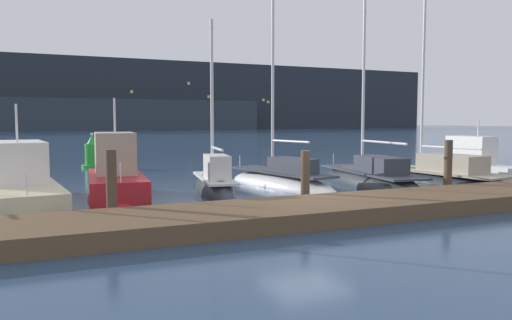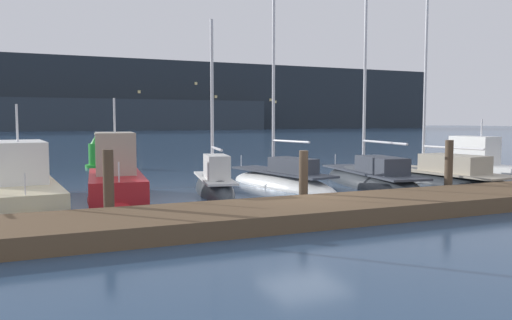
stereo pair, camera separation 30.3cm
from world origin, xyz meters
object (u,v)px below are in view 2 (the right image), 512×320
at_px(channel_buoy, 96,154).
at_px(motorboat_berth_3, 116,187).
at_px(sailboat_berth_4, 214,189).
at_px(sailboat_berth_7, 436,179).
at_px(sailboat_berth_5, 282,183).
at_px(motorboat_berth_2, 20,192).
at_px(sailboat_berth_6, 371,184).
at_px(motorboat_berth_8, 480,170).

bearing_deg(channel_buoy, motorboat_berth_3, -92.14).
height_order(sailboat_berth_4, sailboat_berth_7, sailboat_berth_7).
relative_size(sailboat_berth_5, channel_buoy, 4.53).
bearing_deg(motorboat_berth_2, sailboat_berth_6, -3.66).
bearing_deg(motorboat_berth_3, sailboat_berth_7, -2.64).
bearing_deg(motorboat_berth_3, channel_buoy, 87.86).
bearing_deg(sailboat_berth_5, motorboat_berth_2, -177.59).
height_order(sailboat_berth_4, sailboat_berth_5, sailboat_berth_5).
distance_m(sailboat_berth_5, channel_buoy, 13.28).
distance_m(motorboat_berth_8, channel_buoy, 20.34).
bearing_deg(sailboat_berth_7, sailboat_berth_6, -179.43).
height_order(motorboat_berth_2, sailboat_berth_5, sailboat_berth_5).
bearing_deg(channel_buoy, sailboat_berth_7, -44.94).
relative_size(sailboat_berth_6, sailboat_berth_7, 0.78).
bearing_deg(motorboat_berth_8, sailboat_berth_5, 175.70).
xyz_separation_m(sailboat_berth_5, sailboat_berth_7, (6.90, -1.20, 0.01)).
bearing_deg(sailboat_berth_5, motorboat_berth_3, -174.96).
relative_size(motorboat_berth_2, motorboat_berth_3, 1.27).
bearing_deg(sailboat_berth_4, motorboat_berth_8, -0.92).
bearing_deg(sailboat_berth_6, motorboat_berth_2, 176.34).
xyz_separation_m(sailboat_berth_5, channel_buoy, (-6.11, 11.78, 0.60)).
bearing_deg(sailboat_berth_6, motorboat_berth_3, 176.25).
xyz_separation_m(sailboat_berth_6, sailboat_berth_7, (3.46, 0.03, 0.04)).
bearing_deg(sailboat_berth_6, sailboat_berth_7, 0.57).
bearing_deg(sailboat_berth_7, motorboat_berth_8, 8.55).
relative_size(motorboat_berth_2, sailboat_berth_6, 0.70).
distance_m(sailboat_berth_5, sailboat_berth_6, 3.65).
relative_size(motorboat_berth_2, channel_buoy, 3.54).
height_order(sailboat_berth_5, sailboat_berth_6, sailboat_berth_6).
bearing_deg(channel_buoy, motorboat_berth_8, -38.01).
bearing_deg(sailboat_berth_7, sailboat_berth_4, 176.19).
bearing_deg(sailboat_berth_7, motorboat_berth_2, 177.23).
relative_size(motorboat_berth_3, sailboat_berth_6, 0.55).
bearing_deg(motorboat_berth_8, sailboat_berth_4, 179.08).
height_order(motorboat_berth_3, channel_buoy, motorboat_berth_3).
height_order(sailboat_berth_6, sailboat_berth_7, sailboat_berth_7).
relative_size(sailboat_berth_7, motorboat_berth_8, 2.64).
relative_size(motorboat_berth_8, channel_buoy, 2.47).
xyz_separation_m(motorboat_berth_3, channel_buoy, (0.46, 12.36, 0.33)).
height_order(sailboat_berth_4, motorboat_berth_8, sailboat_berth_4).
bearing_deg(sailboat_berth_6, sailboat_berth_5, 160.22).
distance_m(motorboat_berth_3, motorboat_berth_8, 16.49).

